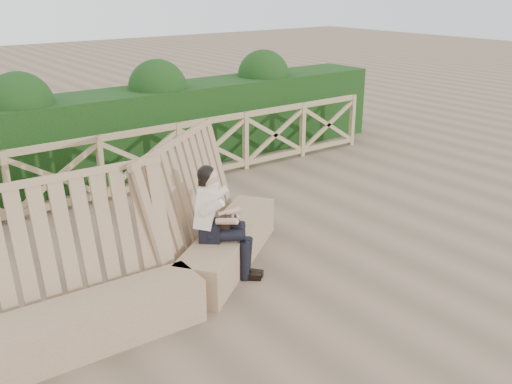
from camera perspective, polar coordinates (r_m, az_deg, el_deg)
ground at (r=7.15m, az=1.61°, el=-7.77°), size 60.00×60.00×0.00m
bench at (r=6.47m, az=-9.32°, el=-7.16°), size 4.28×1.99×1.62m
woman at (r=6.71m, az=-3.91°, el=-2.53°), size 0.76×0.76×1.40m
guardrail at (r=9.71m, az=-11.37°, el=3.06°), size 10.10×0.09×1.10m
hedge at (r=10.72m, az=-14.30°, el=5.54°), size 12.00×1.20×1.50m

